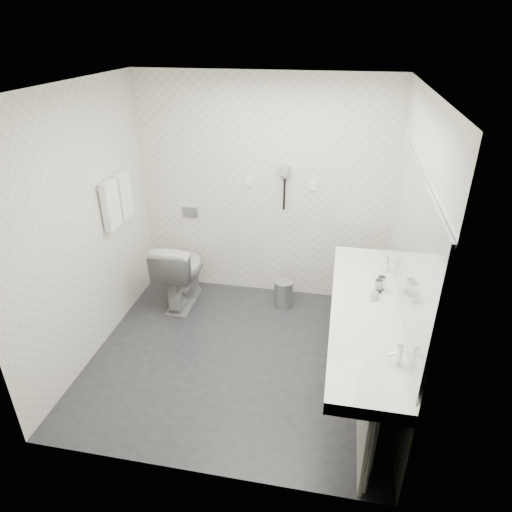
# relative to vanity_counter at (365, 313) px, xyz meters

# --- Properties ---
(floor) EXTENTS (2.80, 2.80, 0.00)m
(floor) POSITION_rel_vanity_counter_xyz_m (-1.12, 0.20, -0.80)
(floor) COLOR #292A2F
(floor) RESTS_ON ground
(ceiling) EXTENTS (2.80, 2.80, 0.00)m
(ceiling) POSITION_rel_vanity_counter_xyz_m (-1.12, 0.20, 1.70)
(ceiling) COLOR white
(ceiling) RESTS_ON wall_back
(wall_back) EXTENTS (2.80, 0.00, 2.80)m
(wall_back) POSITION_rel_vanity_counter_xyz_m (-1.12, 1.50, 0.45)
(wall_back) COLOR white
(wall_back) RESTS_ON floor
(wall_front) EXTENTS (2.80, 0.00, 2.80)m
(wall_front) POSITION_rel_vanity_counter_xyz_m (-1.12, -1.10, 0.45)
(wall_front) COLOR white
(wall_front) RESTS_ON floor
(wall_left) EXTENTS (0.00, 2.60, 2.60)m
(wall_left) POSITION_rel_vanity_counter_xyz_m (-2.52, 0.20, 0.45)
(wall_left) COLOR white
(wall_left) RESTS_ON floor
(wall_right) EXTENTS (0.00, 2.60, 2.60)m
(wall_right) POSITION_rel_vanity_counter_xyz_m (0.27, 0.20, 0.45)
(wall_right) COLOR white
(wall_right) RESTS_ON floor
(vanity_counter) EXTENTS (0.55, 2.20, 0.10)m
(vanity_counter) POSITION_rel_vanity_counter_xyz_m (0.00, 0.00, 0.00)
(vanity_counter) COLOR white
(vanity_counter) RESTS_ON floor
(vanity_panel) EXTENTS (0.03, 2.15, 0.75)m
(vanity_panel) POSITION_rel_vanity_counter_xyz_m (0.02, 0.00, -0.42)
(vanity_panel) COLOR gray
(vanity_panel) RESTS_ON floor
(vanity_post_near) EXTENTS (0.06, 0.06, 0.75)m
(vanity_post_near) POSITION_rel_vanity_counter_xyz_m (0.05, -1.04, -0.42)
(vanity_post_near) COLOR silver
(vanity_post_near) RESTS_ON floor
(vanity_post_far) EXTENTS (0.06, 0.06, 0.75)m
(vanity_post_far) POSITION_rel_vanity_counter_xyz_m (0.05, 1.04, -0.42)
(vanity_post_far) COLOR silver
(vanity_post_far) RESTS_ON floor
(mirror) EXTENTS (0.02, 2.20, 1.05)m
(mirror) POSITION_rel_vanity_counter_xyz_m (0.26, 0.00, 0.65)
(mirror) COLOR #B2BCC6
(mirror) RESTS_ON wall_right
(basin_near) EXTENTS (0.40, 0.31, 0.05)m
(basin_near) POSITION_rel_vanity_counter_xyz_m (0.00, -0.65, 0.04)
(basin_near) COLOR white
(basin_near) RESTS_ON vanity_counter
(basin_far) EXTENTS (0.40, 0.31, 0.05)m
(basin_far) POSITION_rel_vanity_counter_xyz_m (0.00, 0.65, 0.04)
(basin_far) COLOR white
(basin_far) RESTS_ON vanity_counter
(faucet_near) EXTENTS (0.04, 0.04, 0.15)m
(faucet_near) POSITION_rel_vanity_counter_xyz_m (0.19, -0.65, 0.12)
(faucet_near) COLOR silver
(faucet_near) RESTS_ON vanity_counter
(faucet_far) EXTENTS (0.04, 0.04, 0.15)m
(faucet_far) POSITION_rel_vanity_counter_xyz_m (0.19, 0.65, 0.12)
(faucet_far) COLOR silver
(faucet_far) RESTS_ON vanity_counter
(soap_bottle_a) EXTENTS (0.05, 0.05, 0.10)m
(soap_bottle_a) POSITION_rel_vanity_counter_xyz_m (0.06, 0.12, 0.10)
(soap_bottle_a) COLOR beige
(soap_bottle_a) RESTS_ON vanity_counter
(soap_bottle_b) EXTENTS (0.09, 0.09, 0.10)m
(soap_bottle_b) POSITION_rel_vanity_counter_xyz_m (0.07, 0.17, 0.10)
(soap_bottle_b) COLOR beige
(soap_bottle_b) RESTS_ON vanity_counter
(glass_left) EXTENTS (0.09, 0.09, 0.12)m
(glass_left) POSITION_rel_vanity_counter_xyz_m (0.13, 0.32, 0.11)
(glass_left) COLOR silver
(glass_left) RESTS_ON vanity_counter
(glass_right) EXTENTS (0.07, 0.07, 0.12)m
(glass_right) POSITION_rel_vanity_counter_xyz_m (0.11, 0.27, 0.11)
(glass_right) COLOR silver
(glass_right) RESTS_ON vanity_counter
(toilet) EXTENTS (0.45, 0.79, 0.80)m
(toilet) POSITION_rel_vanity_counter_xyz_m (-1.98, 1.04, -0.40)
(toilet) COLOR white
(toilet) RESTS_ON floor
(flush_plate) EXTENTS (0.18, 0.02, 0.12)m
(flush_plate) POSITION_rel_vanity_counter_xyz_m (-1.98, 1.49, 0.15)
(flush_plate) COLOR #B2B5BA
(flush_plate) RESTS_ON wall_back
(pedal_bin) EXTENTS (0.27, 0.27, 0.30)m
(pedal_bin) POSITION_rel_vanity_counter_xyz_m (-0.81, 1.18, -0.65)
(pedal_bin) COLOR #B2B5BA
(pedal_bin) RESTS_ON floor
(bin_lid) EXTENTS (0.22, 0.22, 0.02)m
(bin_lid) POSITION_rel_vanity_counter_xyz_m (-0.81, 1.18, -0.49)
(bin_lid) COLOR #B2B5BA
(bin_lid) RESTS_ON pedal_bin
(towel_rail) EXTENTS (0.02, 0.62, 0.02)m
(towel_rail) POSITION_rel_vanity_counter_xyz_m (-2.47, 0.75, 0.75)
(towel_rail) COLOR silver
(towel_rail) RESTS_ON wall_left
(towel_near) EXTENTS (0.07, 0.24, 0.48)m
(towel_near) POSITION_rel_vanity_counter_xyz_m (-2.46, 0.61, 0.53)
(towel_near) COLOR white
(towel_near) RESTS_ON towel_rail
(towel_far) EXTENTS (0.07, 0.24, 0.48)m
(towel_far) POSITION_rel_vanity_counter_xyz_m (-2.46, 0.89, 0.53)
(towel_far) COLOR white
(towel_far) RESTS_ON towel_rail
(dryer_cradle) EXTENTS (0.10, 0.04, 0.14)m
(dryer_cradle) POSITION_rel_vanity_counter_xyz_m (-0.88, 1.47, 0.70)
(dryer_cradle) COLOR #99999E
(dryer_cradle) RESTS_ON wall_back
(dryer_barrel) EXTENTS (0.08, 0.14, 0.08)m
(dryer_barrel) POSITION_rel_vanity_counter_xyz_m (-0.88, 1.40, 0.73)
(dryer_barrel) COLOR #99999E
(dryer_barrel) RESTS_ON dryer_cradle
(dryer_cord) EXTENTS (0.02, 0.02, 0.35)m
(dryer_cord) POSITION_rel_vanity_counter_xyz_m (-0.88, 1.46, 0.45)
(dryer_cord) COLOR black
(dryer_cord) RESTS_ON dryer_cradle
(switch_plate_a) EXTENTS (0.09, 0.02, 0.09)m
(switch_plate_a) POSITION_rel_vanity_counter_xyz_m (-1.27, 1.49, 0.55)
(switch_plate_a) COLOR white
(switch_plate_a) RESTS_ON wall_back
(switch_plate_b) EXTENTS (0.09, 0.02, 0.09)m
(switch_plate_b) POSITION_rel_vanity_counter_xyz_m (-0.57, 1.49, 0.55)
(switch_plate_b) COLOR white
(switch_plate_b) RESTS_ON wall_back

